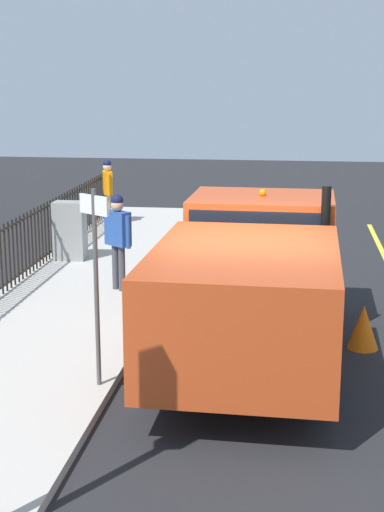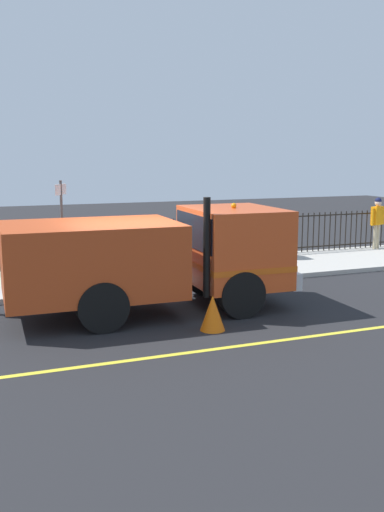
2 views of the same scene
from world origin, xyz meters
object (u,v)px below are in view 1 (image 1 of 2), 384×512
pedestrian_distant (108,185)px  utility_cabinet (70,231)px  work_truck (254,272)px  street_sign (96,266)px  worker_standing (118,232)px  traffic_cone (363,327)px

pedestrian_distant → utility_cabinet: bearing=-16.9°
work_truck → street_sign: (1.89, 1.75, 0.46)m
street_sign → worker_standing: bearing=-80.4°
traffic_cone → street_sign: bearing=31.8°
work_truck → worker_standing: (2.63, -2.68, -0.02)m
work_truck → worker_standing: 3.76m
work_truck → utility_cabinet: 6.50m
work_truck → pedestrian_distant: 10.01m
utility_cabinet → street_sign: (-2.33, 6.68, 0.95)m
work_truck → utility_cabinet: size_ratio=4.71×
worker_standing → traffic_cone: 4.91m
worker_standing → street_sign: 4.53m
pedestrian_distant → worker_standing: bearing=-3.7°
pedestrian_distant → utility_cabinet: size_ratio=1.36×
work_truck → worker_standing: work_truck is taller
worker_standing → traffic_cone: bearing=8.8°
work_truck → street_sign: 2.62m
work_truck → traffic_cone: work_truck is taller
worker_standing → work_truck: bearing=-8.9°
pedestrian_distant → street_sign: street_sign is taller
work_truck → traffic_cone: (-1.64, -0.43, -0.90)m
work_truck → traffic_cone: 1.92m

